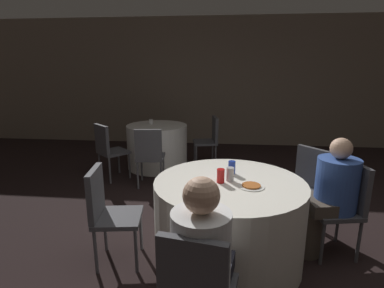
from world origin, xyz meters
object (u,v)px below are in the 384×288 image
chair_near_northeast (306,181)px  pizza_plate_near (251,186)px  chair_far_east (210,137)px  person_blue_shirt (328,196)px  person_white_shirt (204,261)px  chair_far_southwest (108,147)px  soda_can_silver (230,174)px  soda_can_blue (232,167)px  table_far (157,146)px  chair_near_west (107,207)px  chair_near_south (196,287)px  chair_near_east (344,201)px  soda_can_red (221,176)px  chair_far_south (149,152)px  table_near (228,221)px

chair_near_northeast → pizza_plate_near: bearing=100.8°
chair_far_east → person_blue_shirt: 2.81m
person_white_shirt → chair_far_southwest: bearing=131.8°
chair_far_east → soda_can_silver: 2.74m
person_white_shirt → soda_can_blue: (0.19, 1.10, 0.23)m
soda_can_blue → person_blue_shirt: bearing=-1.7°
table_far → soda_can_silver: bearing=-64.4°
chair_near_west → chair_near_northeast: 2.07m
chair_far_southwest → person_blue_shirt: (2.74, -1.67, 0.05)m
chair_near_south → soda_can_blue: size_ratio=7.26×
chair_near_east → chair_near_northeast: size_ratio=1.00×
chair_far_east → chair_near_northeast: bearing=-162.1°
chair_near_northeast → person_white_shirt: size_ratio=0.77×
table_far → soda_can_blue: bearing=-62.3°
chair_far_east → soda_can_red: (0.21, -2.76, 0.29)m
chair_far_south → soda_can_blue: size_ratio=7.26×
pizza_plate_near → chair_far_south: bearing=127.1°
soda_can_silver → chair_near_south: bearing=-100.5°
person_white_shirt → soda_can_blue: size_ratio=9.41×
soda_can_blue → chair_near_south: bearing=-99.8°
table_near → chair_far_southwest: 2.60m
person_white_shirt → pizza_plate_near: person_white_shirt is taller
chair_near_west → soda_can_silver: (1.07, 0.17, 0.29)m
soda_can_red → soda_can_silver: bearing=31.2°
chair_far_southwest → chair_near_northeast: bearing=18.2°
chair_near_west → soda_can_blue: size_ratio=7.26×
chair_near_south → soda_can_blue: chair_near_south is taller
soda_can_blue → soda_can_red: 0.26m
person_blue_shirt → soda_can_blue: person_blue_shirt is taller
chair_far_south → soda_can_silver: (1.12, -1.60, 0.29)m
chair_far_east → person_blue_shirt: person_blue_shirt is taller
chair_far_east → person_blue_shirt: bearing=-165.8°
chair_near_south → person_blue_shirt: size_ratio=0.79×
chair_near_south → soda_can_silver: (0.20, 1.07, 0.29)m
chair_far_southwest → table_far: bearing=90.0°
chair_far_east → chair_far_southwest: 1.77m
chair_near_east → chair_far_south: bearing=46.3°
chair_far_east → chair_near_south: bearing=170.5°
chair_near_south → person_blue_shirt: bearing=58.7°
chair_near_west → chair_near_northeast: size_ratio=1.00×
chair_far_east → soda_can_red: size_ratio=7.26×
pizza_plate_near → soda_can_blue: bearing=117.1°
chair_near_northeast → chair_near_south: bearing=110.2°
chair_near_east → soda_can_silver: (-1.05, -0.19, 0.29)m
soda_can_blue → pizza_plate_near: bearing=-62.9°
table_near → pizza_plate_near: pizza_plate_near is taller
chair_near_west → person_white_shirt: 1.16m
chair_far_east → soda_can_blue: bearing=176.1°
person_white_shirt → chair_near_west: bearing=150.9°
pizza_plate_near → person_white_shirt: bearing=-113.3°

